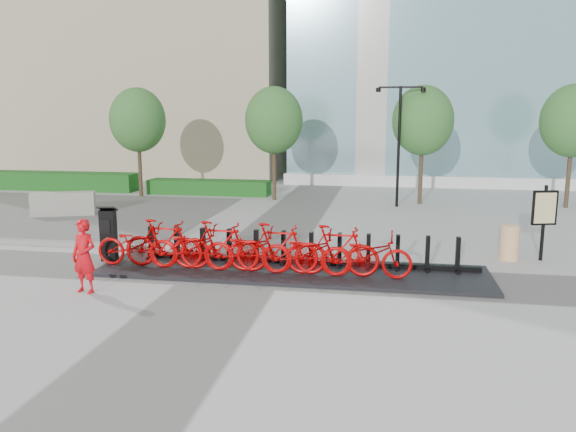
% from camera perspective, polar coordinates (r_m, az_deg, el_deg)
% --- Properties ---
extents(ground, '(120.00, 120.00, 0.00)m').
position_cam_1_polar(ground, '(13.96, -5.15, -5.81)').
color(ground, '#BDBDBC').
extents(gravel_patch, '(14.00, 14.00, 0.00)m').
position_cam_1_polar(gravel_patch, '(24.42, -23.84, 0.32)').
color(gravel_patch, '#434343').
rests_on(gravel_patch, ground).
extents(hedge_a, '(10.00, 1.40, 0.90)m').
position_cam_1_polar(hedge_a, '(31.92, -23.43, 3.32)').
color(hedge_a, '#19601B').
rests_on(hedge_a, ground).
extents(hedge_b, '(6.00, 1.20, 0.70)m').
position_cam_1_polar(hedge_b, '(27.73, -8.02, 2.92)').
color(hedge_b, '#19601B').
rests_on(hedge_b, ground).
extents(tree_0, '(2.60, 2.60, 5.10)m').
position_cam_1_polar(tree_0, '(27.49, -15.02, 9.39)').
color(tree_0, brown).
rests_on(tree_0, ground).
extents(tree_1, '(2.60, 2.60, 5.10)m').
position_cam_1_polar(tree_1, '(25.45, -1.43, 9.68)').
color(tree_1, brown).
rests_on(tree_1, ground).
extents(tree_2, '(2.60, 2.60, 5.10)m').
position_cam_1_polar(tree_2, '(24.98, 13.55, 9.39)').
color(tree_2, brown).
rests_on(tree_2, ground).
extents(tree_3, '(2.60, 2.60, 5.10)m').
position_cam_1_polar(tree_3, '(26.02, 27.00, 8.60)').
color(tree_3, brown).
rests_on(tree_3, ground).
extents(streetlamp, '(2.00, 0.20, 5.00)m').
position_cam_1_polar(streetlamp, '(23.95, 11.23, 8.36)').
color(streetlamp, black).
rests_on(streetlamp, ground).
extents(dock_pad, '(9.60, 2.40, 0.08)m').
position_cam_1_polar(dock_pad, '(13.96, 0.35, -5.60)').
color(dock_pad, black).
rests_on(dock_pad, ground).
extents(dock_rail_posts, '(8.02, 0.50, 0.85)m').
position_cam_1_polar(dock_rail_posts, '(14.29, 0.92, -3.30)').
color(dock_rail_posts, black).
rests_on(dock_rail_posts, dock_pad).
extents(bike_0, '(2.09, 0.73, 1.10)m').
position_cam_1_polar(bike_0, '(14.65, -15.12, -2.83)').
color(bike_0, '#AF0102').
rests_on(bike_0, dock_pad).
extents(bike_1, '(2.03, 0.57, 1.22)m').
position_cam_1_polar(bike_1, '(14.34, -12.52, -2.74)').
color(bike_1, '#AF0102').
rests_on(bike_1, dock_pad).
extents(bike_2, '(2.09, 0.73, 1.10)m').
position_cam_1_polar(bike_2, '(14.10, -9.80, -3.12)').
color(bike_2, '#AF0102').
rests_on(bike_2, dock_pad).
extents(bike_3, '(2.03, 0.57, 1.22)m').
position_cam_1_polar(bike_3, '(13.86, -7.01, -3.02)').
color(bike_3, '#AF0102').
rests_on(bike_3, dock_pad).
extents(bike_4, '(2.09, 0.73, 1.10)m').
position_cam_1_polar(bike_4, '(13.69, -4.11, -3.40)').
color(bike_4, '#AF0102').
rests_on(bike_4, dock_pad).
extents(bike_5, '(2.03, 0.57, 1.22)m').
position_cam_1_polar(bike_5, '(13.52, -1.15, -3.29)').
color(bike_5, '#AF0102').
rests_on(bike_5, dock_pad).
extents(bike_6, '(2.09, 0.73, 1.10)m').
position_cam_1_polar(bike_6, '(13.41, 1.88, -3.67)').
color(bike_6, '#AF0102').
rests_on(bike_6, dock_pad).
extents(bike_7, '(2.03, 0.57, 1.22)m').
position_cam_1_polar(bike_7, '(13.32, 4.95, -3.53)').
color(bike_7, '#AF0102').
rests_on(bike_7, dock_pad).
extents(bike_8, '(2.09, 0.73, 1.10)m').
position_cam_1_polar(bike_8, '(13.29, 8.05, -3.89)').
color(bike_8, '#AF0102').
rests_on(bike_8, dock_pad).
extents(kiosk, '(0.51, 0.44, 1.46)m').
position_cam_1_polar(kiosk, '(15.39, -17.77, -1.76)').
color(kiosk, black).
rests_on(kiosk, dock_pad).
extents(worker_red, '(0.67, 0.51, 1.64)m').
position_cam_1_polar(worker_red, '(13.03, -20.01, -3.85)').
color(worker_red, red).
rests_on(worker_red, ground).
extents(construction_barrel, '(0.63, 0.63, 0.94)m').
position_cam_1_polar(construction_barrel, '(16.19, 21.58, -2.54)').
color(construction_barrel, orange).
rests_on(construction_barrel, ground).
extents(jersey_barrier, '(2.40, 1.45, 0.90)m').
position_cam_1_polar(jersey_barrier, '(23.35, -21.85, 1.15)').
color(jersey_barrier, '#A6A28E').
rests_on(jersey_barrier, ground).
extents(map_sign, '(0.67, 0.27, 2.03)m').
position_cam_1_polar(map_sign, '(16.30, 24.61, 0.47)').
color(map_sign, black).
rests_on(map_sign, ground).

